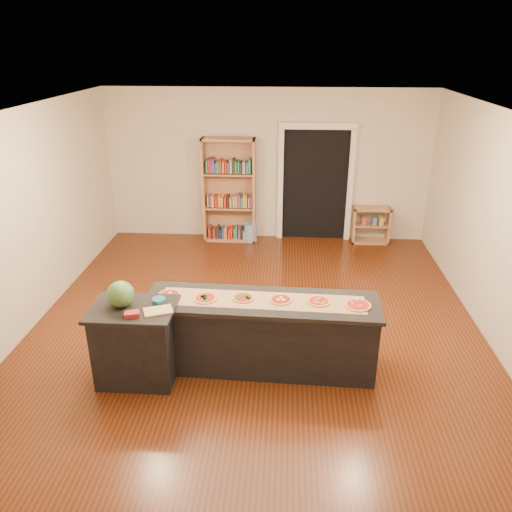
# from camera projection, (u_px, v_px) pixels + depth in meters

# --- Properties ---
(room) EXTENTS (6.00, 7.00, 2.80)m
(room) POSITION_uv_depth(u_px,v_px,m) (255.00, 232.00, 6.08)
(room) COLOR beige
(room) RESTS_ON ground
(doorway) EXTENTS (1.40, 0.09, 2.21)m
(doorway) POSITION_uv_depth(u_px,v_px,m) (315.00, 178.00, 9.28)
(doorway) COLOR black
(doorway) RESTS_ON room
(kitchen_island) EXTENTS (2.65, 0.72, 0.88)m
(kitchen_island) POSITION_uv_depth(u_px,v_px,m) (262.00, 333.00, 5.76)
(kitchen_island) COLOR black
(kitchen_island) RESTS_ON ground
(side_counter) EXTENTS (0.92, 0.67, 0.91)m
(side_counter) POSITION_uv_depth(u_px,v_px,m) (136.00, 343.00, 5.55)
(side_counter) COLOR black
(side_counter) RESTS_ON ground
(bookshelf) EXTENTS (0.97, 0.35, 1.94)m
(bookshelf) POSITION_uv_depth(u_px,v_px,m) (229.00, 191.00, 9.29)
(bookshelf) COLOR tan
(bookshelf) RESTS_ON ground
(low_shelf) EXTENTS (0.69, 0.30, 0.69)m
(low_shelf) POSITION_uv_depth(u_px,v_px,m) (371.00, 225.00, 9.41)
(low_shelf) COLOR tan
(low_shelf) RESTS_ON ground
(waste_bin) EXTENTS (0.24, 0.24, 0.35)m
(waste_bin) POSITION_uv_depth(u_px,v_px,m) (251.00, 232.00, 9.53)
(waste_bin) COLOR #6A9EEE
(waste_bin) RESTS_ON ground
(kraft_paper) EXTENTS (2.32, 0.50, 0.00)m
(kraft_paper) POSITION_uv_depth(u_px,v_px,m) (262.00, 300.00, 5.59)
(kraft_paper) COLOR #98724E
(kraft_paper) RESTS_ON kitchen_island
(watermelon) EXTENTS (0.29, 0.29, 0.29)m
(watermelon) POSITION_uv_depth(u_px,v_px,m) (121.00, 294.00, 5.34)
(watermelon) COLOR #144214
(watermelon) RESTS_ON side_counter
(cutting_board) EXTENTS (0.35, 0.29, 0.02)m
(cutting_board) POSITION_uv_depth(u_px,v_px,m) (158.00, 311.00, 5.28)
(cutting_board) COLOR tan
(cutting_board) RESTS_ON side_counter
(package_red) EXTENTS (0.17, 0.14, 0.05)m
(package_red) POSITION_uv_depth(u_px,v_px,m) (132.00, 314.00, 5.19)
(package_red) COLOR maroon
(package_red) RESTS_ON side_counter
(package_teal) EXTENTS (0.15, 0.15, 0.06)m
(package_teal) POSITION_uv_depth(u_px,v_px,m) (159.00, 301.00, 5.45)
(package_teal) COLOR #195966
(package_teal) RESTS_ON side_counter
(pizza_a) EXTENTS (0.25, 0.25, 0.02)m
(pizza_a) POSITION_uv_depth(u_px,v_px,m) (169.00, 295.00, 5.69)
(pizza_a) COLOR #B59045
(pizza_a) RESTS_ON kitchen_island
(pizza_b) EXTENTS (0.28, 0.28, 0.02)m
(pizza_b) POSITION_uv_depth(u_px,v_px,m) (205.00, 298.00, 5.61)
(pizza_b) COLOR #B59045
(pizza_b) RESTS_ON kitchen_island
(pizza_c) EXTENTS (0.25, 0.25, 0.02)m
(pizza_c) POSITION_uv_depth(u_px,v_px,m) (243.00, 298.00, 5.62)
(pizza_c) COLOR #B59045
(pizza_c) RESTS_ON kitchen_island
(pizza_d) EXTENTS (0.26, 0.26, 0.02)m
(pizza_d) POSITION_uv_depth(u_px,v_px,m) (281.00, 300.00, 5.58)
(pizza_d) COLOR #B59045
(pizza_d) RESTS_ON kitchen_island
(pizza_e) EXTENTS (0.25, 0.25, 0.02)m
(pizza_e) POSITION_uv_depth(u_px,v_px,m) (319.00, 301.00, 5.55)
(pizza_e) COLOR #B59045
(pizza_e) RESTS_ON kitchen_island
(pizza_f) EXTENTS (0.28, 0.28, 0.02)m
(pizza_f) POSITION_uv_depth(u_px,v_px,m) (358.00, 305.00, 5.46)
(pizza_f) COLOR #B59045
(pizza_f) RESTS_ON kitchen_island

